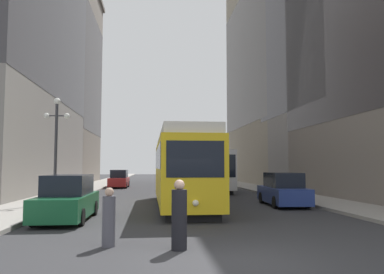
{
  "coord_description": "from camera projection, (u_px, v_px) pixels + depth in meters",
  "views": [
    {
      "loc": [
        -1.9,
        -8.67,
        2.16
      ],
      "look_at": [
        -0.1,
        8.71,
        3.52
      ],
      "focal_mm": 35.57,
      "sensor_mm": 36.0,
      "label": 1
    }
  ],
  "objects": [
    {
      "name": "parked_car_right_far",
      "position": [
        283.0,
        190.0,
        21.04
      ],
      "size": [
        2.06,
        4.85,
        1.82
      ],
      "rotation": [
        0.0,
        0.0,
        3.09
      ],
      "color": "black",
      "rests_on": "ground"
    },
    {
      "name": "pedestrian_crossing_near",
      "position": [
        109.0,
        219.0,
        10.3
      ],
      "size": [
        0.35,
        0.35,
        1.59
      ],
      "rotation": [
        0.0,
        0.0,
        2.22
      ],
      "color": "#4C4C56",
      "rests_on": "ground"
    },
    {
      "name": "ground_plane",
      "position": [
        236.0,
        262.0,
        8.62
      ],
      "size": [
        200.0,
        200.0,
        0.0
      ],
      "primitive_type": "plane",
      "color": "#303033"
    },
    {
      "name": "sidewalk_right",
      "position": [
        231.0,
        183.0,
        49.14
      ],
      "size": [
        3.22,
        120.0,
        0.15
      ],
      "primitive_type": "cube",
      "color": "gray",
      "rests_on": "ground"
    },
    {
      "name": "sidewalk_left",
      "position": [
        102.0,
        183.0,
        47.45
      ],
      "size": [
        3.22,
        120.0,
        0.15
      ],
      "primitive_type": "cube",
      "color": "gray",
      "rests_on": "ground"
    },
    {
      "name": "parked_car_left_near",
      "position": [
        68.0,
        199.0,
        15.34
      ],
      "size": [
        1.92,
        4.92,
        1.82
      ],
      "rotation": [
        0.0,
        0.0,
        -0.01
      ],
      "color": "black",
      "rests_on": "ground"
    },
    {
      "name": "transit_bus",
      "position": [
        207.0,
        169.0,
        33.83
      ],
      "size": [
        3.0,
        11.38,
        3.45
      ],
      "rotation": [
        0.0,
        0.0,
        0.04
      ],
      "color": "black",
      "rests_on": "ground"
    },
    {
      "name": "building_right_midblock",
      "position": [
        355.0,
        32.0,
        34.87
      ],
      "size": [
        13.98,
        16.17,
        28.19
      ],
      "color": "gray",
      "rests_on": "ground"
    },
    {
      "name": "streetcar",
      "position": [
        182.0,
        168.0,
        20.6
      ],
      "size": [
        2.7,
        12.84,
        3.89
      ],
      "rotation": [
        0.0,
        0.0,
        0.01
      ],
      "color": "black",
      "rests_on": "ground"
    },
    {
      "name": "building_left_midblock",
      "position": [
        43.0,
        79.0,
        50.6
      ],
      "size": [
        13.93,
        15.28,
        26.77
      ],
      "color": "slate",
      "rests_on": "ground"
    },
    {
      "name": "parked_car_left_mid",
      "position": [
        119.0,
        179.0,
        38.94
      ],
      "size": [
        1.95,
        4.47,
        1.82
      ],
      "rotation": [
        0.0,
        0.0,
        -0.02
      ],
      "color": "black",
      "rests_on": "ground"
    },
    {
      "name": "lamp_post_left_near",
      "position": [
        56.0,
        134.0,
        20.94
      ],
      "size": [
        1.41,
        0.36,
        5.81
      ],
      "color": "#333338",
      "rests_on": "sidewalk_left"
    },
    {
      "name": "building_right_far",
      "position": [
        299.0,
        67.0,
        51.03
      ],
      "size": [
        16.01,
        21.78,
        30.08
      ],
      "color": "gray",
      "rests_on": "ground"
    },
    {
      "name": "pedestrian_crossing_far",
      "position": [
        179.0,
        217.0,
        9.9
      ],
      "size": [
        0.41,
        0.41,
        1.82
      ],
      "rotation": [
        0.0,
        0.0,
        5.97
      ],
      "color": "black",
      "rests_on": "ground"
    }
  ]
}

